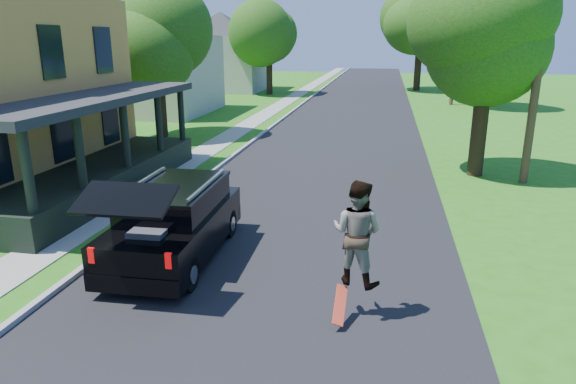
% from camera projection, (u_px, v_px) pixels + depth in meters
% --- Properties ---
extents(ground, '(140.00, 140.00, 0.00)m').
position_uv_depth(ground, '(261.00, 298.00, 9.89)').
color(ground, '#246514').
rests_on(ground, ground).
extents(street, '(8.00, 120.00, 0.02)m').
position_uv_depth(street, '(345.00, 128.00, 28.71)').
color(street, black).
rests_on(street, ground).
extents(curb, '(0.15, 120.00, 0.12)m').
position_uv_depth(curb, '(274.00, 126.00, 29.43)').
color(curb, gray).
rests_on(curb, ground).
extents(sidewalk, '(1.30, 120.00, 0.03)m').
position_uv_depth(sidewalk, '(248.00, 125.00, 29.71)').
color(sidewalk, gray).
rests_on(sidewalk, ground).
extents(front_walk, '(6.50, 1.20, 0.03)m').
position_uv_depth(front_walk, '(28.00, 188.00, 17.23)').
color(front_walk, gray).
rests_on(front_walk, ground).
extents(neighbor_house_mid, '(12.78, 12.78, 8.30)m').
position_uv_depth(neighbor_house_mid, '(146.00, 48.00, 33.68)').
color(neighbor_house_mid, '#A49D91').
rests_on(neighbor_house_mid, ground).
extents(neighbor_house_far, '(12.78, 12.78, 8.30)m').
position_uv_depth(neighbor_house_far, '(221.00, 45.00, 48.73)').
color(neighbor_house_far, '#A49D91').
rests_on(neighbor_house_far, ground).
extents(black_suv, '(1.99, 4.91, 2.27)m').
position_uv_depth(black_suv, '(174.00, 222.00, 11.47)').
color(black_suv, black).
rests_on(black_suv, ground).
extents(skateboarder, '(1.11, 0.99, 1.90)m').
position_uv_depth(skateboarder, '(357.00, 233.00, 8.94)').
color(skateboarder, black).
rests_on(skateboarder, ground).
extents(skateboard, '(0.21, 0.68, 0.53)m').
position_uv_depth(skateboard, '(340.00, 306.00, 8.91)').
color(skateboard, red).
rests_on(skateboard, ground).
extents(tree_left_mid, '(5.49, 5.22, 7.58)m').
position_uv_depth(tree_left_mid, '(155.00, 36.00, 24.86)').
color(tree_left_mid, black).
rests_on(tree_left_mid, ground).
extents(tree_left_far, '(6.34, 6.10, 8.08)m').
position_uv_depth(tree_left_far, '(269.00, 33.00, 44.51)').
color(tree_left_far, black).
rests_on(tree_left_far, ground).
extents(tree_right_near, '(6.18, 5.88, 8.06)m').
position_uv_depth(tree_right_near, '(489.00, 23.00, 17.35)').
color(tree_right_near, black).
rests_on(tree_right_near, ground).
extents(tree_right_mid, '(6.70, 6.42, 8.33)m').
position_uv_depth(tree_right_mid, '(489.00, 27.00, 35.75)').
color(tree_right_mid, black).
rests_on(tree_right_mid, ground).
extents(tree_right_far, '(7.79, 7.98, 9.87)m').
position_uv_depth(tree_right_far, '(421.00, 20.00, 47.70)').
color(tree_right_far, black).
rests_on(tree_right_far, ground).
extents(utility_pole_near, '(1.71, 0.42, 9.02)m').
position_uv_depth(utility_pole_near, '(542.00, 43.00, 16.49)').
color(utility_pole_near, '#503525').
rests_on(utility_pole_near, ground).
extents(utility_pole_far, '(1.77, 0.40, 10.33)m').
position_uv_depth(utility_pole_far, '(457.00, 31.00, 37.20)').
color(utility_pole_far, '#503525').
rests_on(utility_pole_far, ground).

